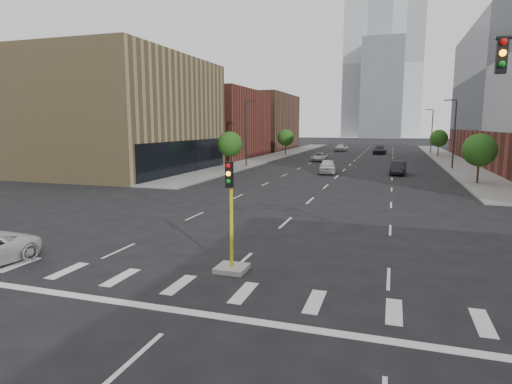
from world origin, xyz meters
The scene contains 21 objects.
sidewalk_left_far centered at (-15.00, 74.00, 0.07)m, with size 5.00×92.00×0.15m, color gray.
sidewalk_right_far centered at (15.00, 74.00, 0.07)m, with size 5.00×92.00×0.15m, color gray.
building_left_mid centered at (-27.50, 40.00, 7.00)m, with size 20.00×24.00×14.00m, color #927B52.
building_left_far_a centered at (-27.50, 66.00, 6.00)m, with size 20.00×22.00×12.00m, color brown.
building_left_far_b centered at (-27.50, 92.00, 6.50)m, with size 20.00×24.00×13.00m, color brown.
tower_left centered at (-8.00, 220.00, 35.00)m, with size 22.00×22.00×70.00m, color #B2B7BC.
tower_right centered at (10.00, 260.00, 40.00)m, with size 20.00×20.00×80.00m, color #B2B7BC.
tower_mid centered at (0.00, 200.00, 22.00)m, with size 18.00×18.00×44.00m, color slate.
median_traffic_signal centered at (0.00, 8.97, 0.97)m, with size 1.20×1.20×4.40m.
streetlight_right_a centered at (13.41, 55.00, 5.01)m, with size 1.60×0.22×9.07m.
streetlight_right_b centered at (13.41, 90.00, 5.01)m, with size 1.60×0.22×9.07m.
streetlight_left centered at (-13.41, 50.00, 5.01)m, with size 1.60×0.22×9.07m.
tree_left_near centered at (-14.00, 45.00, 3.39)m, with size 3.20×3.20×4.85m.
tree_left_far centered at (-14.00, 75.00, 3.39)m, with size 3.20×3.20×4.85m.
tree_right_near centered at (14.00, 40.00, 3.39)m, with size 3.20×3.20×4.85m.
tree_right_far centered at (14.00, 80.00, 3.39)m, with size 3.20×3.20×4.85m.
car_near_left centered at (-1.50, 45.44, 0.85)m, with size 2.02×5.02×1.71m, color silver.
car_mid_right centered at (6.65, 46.66, 0.79)m, with size 1.67×4.78×1.58m, color black.
car_far_left centered at (-5.32, 62.91, 0.67)m, with size 2.23×4.83×1.34m, color beige.
car_deep_right centered at (3.44, 83.73, 0.82)m, with size 2.31×5.67×1.65m, color black.
car_distant centered at (-5.05, 90.54, 0.86)m, with size 2.02×5.03×1.71m, color #BABABF.
Camera 1 is at (5.92, -6.36, 5.77)m, focal length 30.00 mm.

